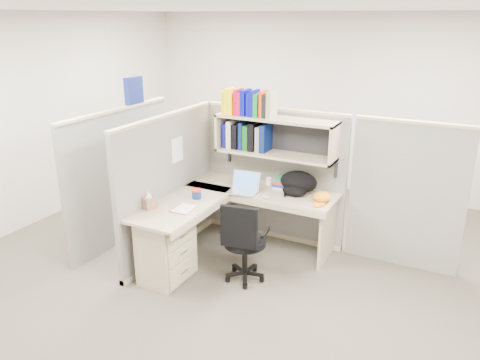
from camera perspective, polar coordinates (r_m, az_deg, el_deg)
The scene contains 14 objects.
ground at distance 5.27m, azimuth -0.10°, elevation -10.55°, with size 6.00×6.00×0.00m, color #3B352D.
room_shell at distance 4.68m, azimuth -0.11°, elevation 6.90°, with size 6.00×6.00×6.00m.
cubicle at distance 5.42m, azimuth -1.34°, elevation 0.85°, with size 3.79×1.84×1.95m.
desk at distance 5.03m, azimuth -5.76°, elevation -6.54°, with size 1.74×1.75×0.73m.
laptop at distance 5.27m, azimuth 0.33°, elevation -0.40°, with size 0.33×0.33×0.23m, color silver, non-canonical shape.
backpack at distance 5.28m, azimuth 6.93°, elevation -0.41°, with size 0.43×0.33×0.25m, color black, non-canonical shape.
orange_cap at distance 5.13m, azimuth 9.98°, elevation -2.04°, with size 0.19×0.22×0.10m, color orange, non-canonical shape.
snack_canister at distance 5.16m, azimuth -5.32°, elevation -1.68°, with size 0.11×0.11×0.11m.
tissue_box at distance 4.95m, azimuth -11.07°, elevation -2.37°, with size 0.12×0.12×0.19m, color #8F6951, non-canonical shape.
mouse at distance 5.15m, azimuth 3.14°, elevation -2.09°, with size 0.10×0.06×0.04m, color #90A1CD.
paper_cup at distance 5.56m, azimuth 3.54°, elevation -0.16°, with size 0.06×0.06×0.09m, color white.
book_stack at distance 5.50m, azimuth 5.28°, elevation -0.25°, with size 0.19×0.25×0.12m, color gray, non-canonical shape.
loose_paper at distance 4.93m, azimuth -6.83°, elevation -3.45°, with size 0.19×0.25×0.00m, color white, non-canonical shape.
task_chair at distance 4.86m, azimuth 0.46°, elevation -9.01°, with size 0.50×0.46×0.91m.
Camera 1 is at (2.10, -4.06, 2.63)m, focal length 35.00 mm.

